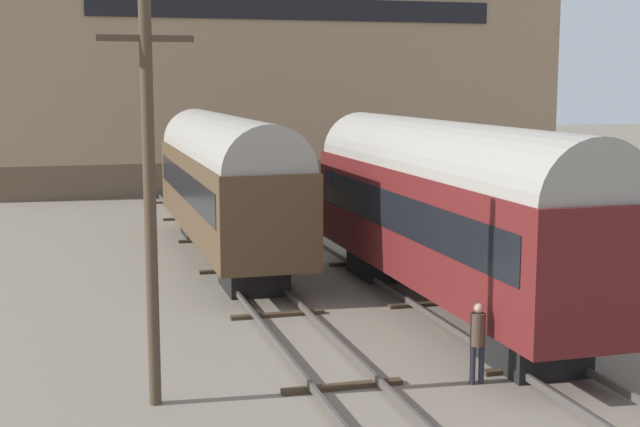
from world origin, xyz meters
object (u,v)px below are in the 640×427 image
object	(u,v)px
train_car_brown	(225,177)
train_car_maroon	(445,204)
utility_pole	(150,193)
person_worker	(478,335)

from	to	relation	value
train_car_brown	train_car_maroon	bearing A→B (deg)	-63.71
utility_pole	train_car_brown	bearing A→B (deg)	74.98
train_car_brown	person_worker	distance (m)	15.25
train_car_brown	person_worker	world-z (taller)	train_car_brown
person_worker	utility_pole	world-z (taller)	utility_pole
train_car_maroon	train_car_brown	bearing A→B (deg)	116.29
train_car_brown	train_car_maroon	xyz separation A→B (m)	(4.52, -9.14, 0.08)
person_worker	train_car_brown	bearing A→B (deg)	100.74
train_car_maroon	person_worker	distance (m)	6.28
train_car_brown	utility_pole	xyz separation A→B (m)	(-3.82, -14.24, 1.26)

